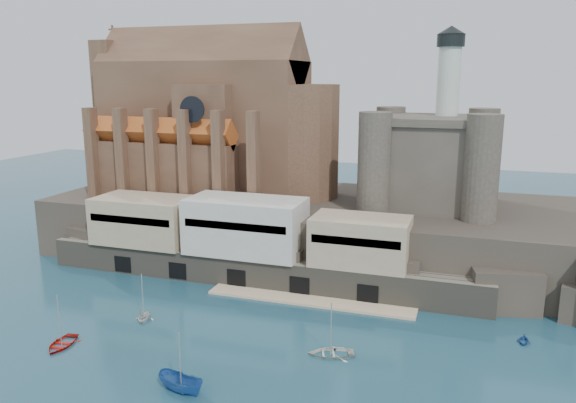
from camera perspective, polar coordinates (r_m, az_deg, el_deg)
The scene contains 10 objects.
ground at distance 66.42m, azimuth -4.03°, elevation -15.55°, with size 300.00×300.00×0.00m, color #183F4F.
promontory at distance 99.70m, azimuth 4.49°, elevation -2.81°, with size 100.00×36.00×10.00m.
quay at distance 87.54m, azimuth -4.50°, elevation -4.22°, with size 70.00×12.00×13.05m.
church at distance 107.12m, azimuth -7.64°, elevation 7.54°, with size 47.00×25.93×30.51m.
castle_keep at distance 96.20m, azimuth 14.35°, elevation 4.42°, with size 21.20×21.20×29.30m.
boat_0 at distance 73.96m, azimuth -22.00°, elevation -13.42°, with size 3.68×1.07×5.16m, color #BB130A.
boat_2 at distance 61.22m, azimuth -10.77°, elevation -18.38°, with size 2.14×2.20×5.70m, color #23559C.
boat_4 at distance 77.73m, azimuth -14.41°, elevation -11.58°, with size 2.85×1.74×3.31m, color silver.
boat_6 at distance 67.04m, azimuth 4.35°, elevation -15.27°, with size 3.81×1.10×5.33m, color silver.
boat_7 at distance 75.18m, azimuth 22.81°, elevation -13.06°, with size 2.25×1.37×2.60m, color #1D4A9E.
Camera 1 is at (22.80, -54.02, 31.22)m, focal length 35.00 mm.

